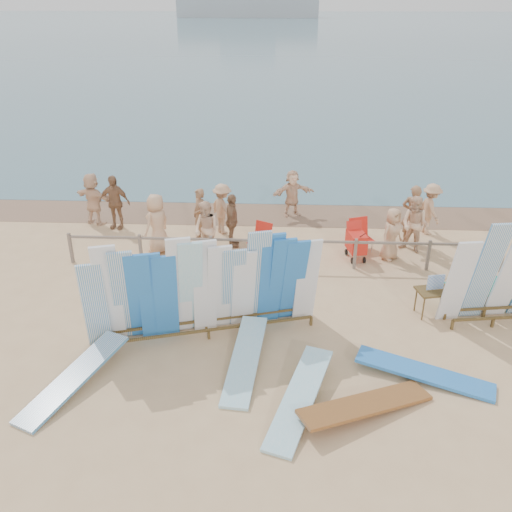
# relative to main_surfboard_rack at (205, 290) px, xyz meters

# --- Properties ---
(ground) EXTENTS (160.00, 160.00, 0.00)m
(ground) POSITION_rel_main_surfboard_rack_xyz_m (1.69, 0.43, -1.14)
(ground) COLOR tan
(ground) RESTS_ON ground
(ocean) EXTENTS (320.00, 240.00, 0.02)m
(ocean) POSITION_rel_main_surfboard_rack_xyz_m (1.69, 128.43, -1.14)
(ocean) COLOR #426877
(ocean) RESTS_ON ground
(wet_sand_strip) EXTENTS (40.00, 2.60, 0.01)m
(wet_sand_strip) POSITION_rel_main_surfboard_rack_xyz_m (1.69, 7.63, -1.14)
(wet_sand_strip) COLOR #7F5E47
(wet_sand_strip) RESTS_ON ground
(fence) EXTENTS (12.08, 0.08, 0.90)m
(fence) POSITION_rel_main_surfboard_rack_xyz_m (1.69, 3.43, -0.51)
(fence) COLOR #79695C
(fence) RESTS_ON ground
(main_surfboard_rack) EXTENTS (5.07, 1.89, 2.56)m
(main_surfboard_rack) POSITION_rel_main_surfboard_rack_xyz_m (0.00, 0.00, 0.00)
(main_surfboard_rack) COLOR brown
(main_surfboard_rack) RESTS_ON ground
(side_surfboard_rack) EXTENTS (2.40, 0.99, 2.64)m
(side_surfboard_rack) POSITION_rel_main_surfboard_rack_xyz_m (6.52, 0.81, 0.05)
(side_surfboard_rack) COLOR brown
(side_surfboard_rack) RESTS_ON ground
(vendor_table) EXTENTS (0.90, 0.72, 1.06)m
(vendor_table) POSITION_rel_main_surfboard_rack_xyz_m (5.26, 1.10, -0.79)
(vendor_table) COLOR brown
(vendor_table) RESTS_ON ground
(flat_board_d) EXTENTS (2.72, 1.48, 0.24)m
(flat_board_d) POSITION_rel_main_surfboard_rack_xyz_m (4.53, -1.34, -1.14)
(flat_board_d) COLOR blue
(flat_board_d) RESTS_ON ground
(flat_board_e) EXTENTS (1.60, 2.68, 0.42)m
(flat_board_e) POSITION_rel_main_surfboard_rack_xyz_m (-2.34, -1.93, -1.14)
(flat_board_e) COLOR white
(flat_board_e) RESTS_ON ground
(flat_board_c) EXTENTS (2.64, 1.77, 0.35)m
(flat_board_c) POSITION_rel_main_surfboard_rack_xyz_m (3.24, -2.38, -1.14)
(flat_board_c) COLOR #935928
(flat_board_c) RESTS_ON ground
(flat_board_a) EXTENTS (0.83, 2.74, 0.35)m
(flat_board_a) POSITION_rel_main_surfboard_rack_xyz_m (0.94, -1.12, -1.14)
(flat_board_a) COLOR #8FD1E5
(flat_board_a) RESTS_ON ground
(flat_board_b) EXTENTS (1.39, 2.73, 0.40)m
(flat_board_b) POSITION_rel_main_surfboard_rack_xyz_m (2.04, -2.27, -1.14)
(flat_board_b) COLOR #8FD1E5
(flat_board_b) RESTS_ON ground
(beach_chair_left) EXTENTS (0.76, 0.77, 0.87)m
(beach_chair_left) POSITION_rel_main_surfboard_rack_xyz_m (1.01, 4.40, -0.89)
(beach_chair_left) COLOR red
(beach_chair_left) RESTS_ON ground
(beach_chair_right) EXTENTS (0.78, 0.79, 0.95)m
(beach_chair_right) POSITION_rel_main_surfboard_rack_xyz_m (4.02, 4.68, -0.87)
(beach_chair_right) COLOR red
(beach_chair_right) RESTS_ON ground
(stroller) EXTENTS (0.67, 0.85, 1.05)m
(stroller) POSITION_rel_main_surfboard_rack_xyz_m (3.79, 4.06, -0.72)
(stroller) COLOR red
(stroller) RESTS_ON ground
(beachgoer_4) EXTENTS (0.44, 0.97, 1.65)m
(beachgoer_4) POSITION_rel_main_surfboard_rack_xyz_m (0.16, 4.76, -0.32)
(beachgoer_4) COLOR #8C6042
(beachgoer_4) RESTS_ON ground
(beachgoer_9) EXTENTS (0.63, 1.12, 1.64)m
(beachgoer_9) POSITION_rel_main_surfboard_rack_xyz_m (6.32, 6.05, -0.32)
(beachgoer_9) COLOR tan
(beachgoer_9) RESTS_ON ground
(beachgoer_extra_1) EXTENTS (1.10, 0.61, 1.78)m
(beachgoer_extra_1) POSITION_rel_main_surfboard_rack_xyz_m (-3.75, 6.01, -0.26)
(beachgoer_extra_1) COLOR #8C6042
(beachgoer_extra_1) RESTS_ON ground
(beachgoer_6) EXTENTS (0.80, 0.77, 1.54)m
(beachgoer_6) POSITION_rel_main_surfboard_rack_xyz_m (4.78, 4.13, -0.38)
(beachgoer_6) COLOR tan
(beachgoer_6) RESTS_ON ground
(beachgoer_8) EXTENTS (0.90, 0.81, 1.70)m
(beachgoer_8) POSITION_rel_main_surfboard_rack_xyz_m (5.53, 4.65, -0.29)
(beachgoer_8) COLOR beige
(beachgoer_8) RESTS_ON ground
(beachgoer_0) EXTENTS (0.83, 0.96, 1.79)m
(beachgoer_0) POSITION_rel_main_surfboard_rack_xyz_m (-1.99, 4.26, -0.25)
(beachgoer_0) COLOR tan
(beachgoer_0) RESTS_ON ground
(beachgoer_5) EXTENTS (1.56, 0.97, 1.60)m
(beachgoer_5) POSITION_rel_main_surfboard_rack_xyz_m (1.99, 7.40, -0.34)
(beachgoer_5) COLOR beige
(beachgoer_5) RESTS_ON ground
(beachgoer_3) EXTENTS (1.00, 1.08, 1.62)m
(beachgoer_3) POSITION_rel_main_surfboard_rack_xyz_m (-0.23, 5.77, -0.33)
(beachgoer_3) COLOR tan
(beachgoer_3) RESTS_ON ground
(beachgoer_2) EXTENTS (0.87, 0.81, 1.67)m
(beachgoer_2) POSITION_rel_main_surfboard_rack_xyz_m (-0.51, 4.03, -0.31)
(beachgoer_2) COLOR beige
(beachgoer_2) RESTS_ON ground
(beachgoer_7) EXTENTS (0.73, 0.50, 1.84)m
(beachgoer_7) POSITION_rel_main_surfboard_rack_xyz_m (5.59, 5.30, -0.22)
(beachgoer_7) COLOR #8C6042
(beachgoer_7) RESTS_ON ground
(beachgoer_11) EXTENTS (1.68, 1.15, 1.74)m
(beachgoer_11) POSITION_rel_main_surfboard_rack_xyz_m (-4.55, 6.33, -0.28)
(beachgoer_11) COLOR beige
(beachgoer_11) RESTS_ON ground
(beachgoer_1) EXTENTS (0.60, 0.68, 1.65)m
(beachgoer_1) POSITION_rel_main_surfboard_rack_xyz_m (-0.88, 5.20, -0.32)
(beachgoer_1) COLOR #8C6042
(beachgoer_1) RESTS_ON ground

